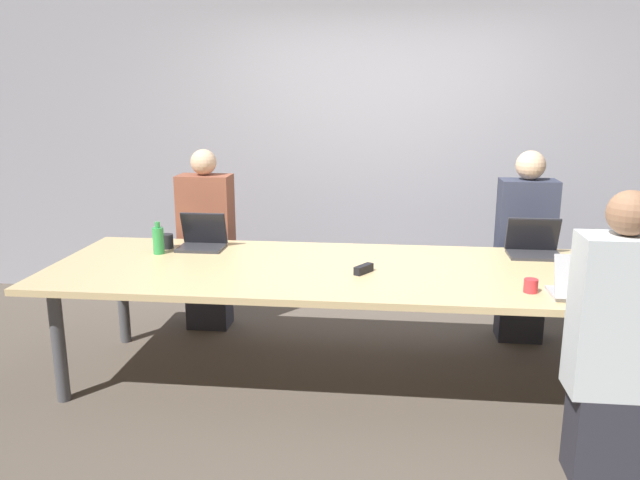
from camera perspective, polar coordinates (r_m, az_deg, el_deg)
The scene contains 13 objects.
ground_plane at distance 4.14m, azimuth 4.50°, elevation -12.73°, with size 24.00×24.00×0.00m, color brown.
curtain_wall at distance 5.45m, azimuth 5.41°, elevation 8.98°, with size 12.00×0.06×2.80m.
conference_table at distance 3.88m, azimuth 4.69°, elevation -3.36°, with size 4.02×1.27×0.76m.
laptop_near_right at distance 3.57m, azimuth 22.88°, elevation -3.89°, with size 0.32×0.25×0.24m.
person_near_right at distance 3.22m, azimuth 25.33°, elevation -8.75°, with size 0.40×0.24×1.41m.
cup_near_right at distance 3.59m, azimuth 18.71°, elevation -3.98°, with size 0.08×0.08×0.08m.
laptop_far_right at distance 4.39m, azimuth 18.94°, elevation -0.41°, with size 0.35×0.25×0.25m.
person_far_right at distance 4.81m, azimuth 18.14°, elevation -0.89°, with size 0.40×0.24×1.42m.
laptop_far_left at distance 4.42m, azimuth -10.70°, elevation 0.18°, with size 0.32×0.24×0.25m.
person_far_left at distance 4.90m, azimuth -10.29°, elevation -0.29°, with size 0.40×0.24×1.40m.
cup_far_left at distance 4.46m, azimuth -13.82°, elevation -0.12°, with size 0.09×0.09×0.10m.
bottle_far_left at distance 4.32m, azimuth -14.57°, elevation -0.00°, with size 0.07×0.07×0.22m.
stapler at distance 3.77m, azimuth 4.01°, elevation -2.67°, with size 0.12×0.15×0.05m.
Camera 1 is at (0.09, -3.71, 1.84)m, focal length 35.00 mm.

